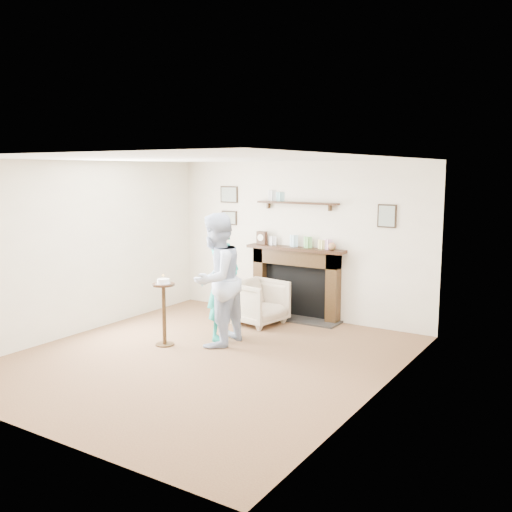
% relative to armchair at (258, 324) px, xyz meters
% --- Properties ---
extents(ground, '(5.00, 5.00, 0.00)m').
position_rel_armchair_xyz_m(ground, '(0.30, -1.75, 0.00)').
color(ground, brown).
rests_on(ground, ground).
extents(room_shell, '(4.54, 5.02, 2.52)m').
position_rel_armchair_xyz_m(room_shell, '(0.30, -1.06, 1.62)').
color(room_shell, beige).
rests_on(room_shell, ground).
extents(armchair, '(0.86, 0.84, 0.68)m').
position_rel_armchair_xyz_m(armchair, '(0.00, 0.00, 0.00)').
color(armchair, gray).
rests_on(armchair, ground).
extents(man, '(0.73, 0.91, 1.80)m').
position_rel_armchair_xyz_m(man, '(0.08, -1.22, 0.00)').
color(man, silver).
rests_on(man, ground).
extents(woman, '(0.49, 0.67, 1.69)m').
position_rel_armchair_xyz_m(woman, '(0.00, -0.93, 0.00)').
color(woman, teal).
rests_on(woman, ground).
extents(pedestal_table, '(0.31, 0.31, 0.98)m').
position_rel_armchair_xyz_m(pedestal_table, '(-0.50, -1.61, 0.60)').
color(pedestal_table, black).
rests_on(pedestal_table, ground).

